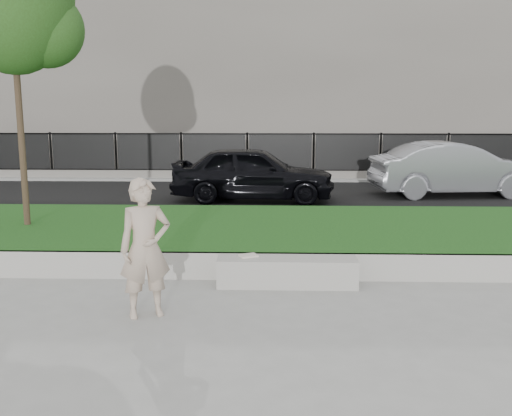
{
  "coord_description": "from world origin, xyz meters",
  "views": [
    {
      "loc": [
        0.27,
        -6.92,
        2.5
      ],
      "look_at": [
        0.02,
        1.2,
        1.03
      ],
      "focal_mm": 40.0,
      "sensor_mm": 36.0,
      "label": 1
    }
  ],
  "objects_px": {
    "stone_bench": "(287,271)",
    "car_dark": "(253,173)",
    "book": "(248,256)",
    "car_silver": "(454,169)",
    "man": "(145,248)"
  },
  "relations": [
    {
      "from": "stone_bench",
      "to": "car_dark",
      "type": "distance_m",
      "value": 7.1
    },
    {
      "from": "book",
      "to": "car_dark",
      "type": "xyz_separation_m",
      "value": [
        -0.18,
        7.0,
        0.34
      ]
    },
    {
      "from": "car_dark",
      "to": "car_silver",
      "type": "height_order",
      "value": "car_silver"
    },
    {
      "from": "book",
      "to": "car_silver",
      "type": "xyz_separation_m",
      "value": [
        5.31,
        7.97,
        0.36
      ]
    },
    {
      "from": "car_dark",
      "to": "stone_bench",
      "type": "bearing_deg",
      "value": -171.58
    },
    {
      "from": "car_silver",
      "to": "car_dark",
      "type": "bearing_deg",
      "value": 93.92
    },
    {
      "from": "stone_bench",
      "to": "book",
      "type": "relative_size",
      "value": 8.07
    },
    {
      "from": "stone_bench",
      "to": "man",
      "type": "relative_size",
      "value": 1.17
    },
    {
      "from": "stone_bench",
      "to": "car_silver",
      "type": "bearing_deg",
      "value": 59.23
    },
    {
      "from": "man",
      "to": "car_dark",
      "type": "height_order",
      "value": "man"
    },
    {
      "from": "car_dark",
      "to": "man",
      "type": "bearing_deg",
      "value": 175.77
    },
    {
      "from": "car_silver",
      "to": "stone_bench",
      "type": "bearing_deg",
      "value": 143.2
    },
    {
      "from": "man",
      "to": "book",
      "type": "bearing_deg",
      "value": 25.32
    },
    {
      "from": "stone_bench",
      "to": "man",
      "type": "bearing_deg",
      "value": -144.19
    },
    {
      "from": "book",
      "to": "car_dark",
      "type": "bearing_deg",
      "value": 66.79
    }
  ]
}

